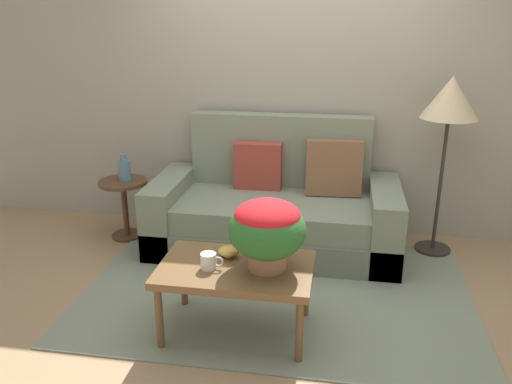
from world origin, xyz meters
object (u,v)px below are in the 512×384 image
at_px(couch, 276,210).
at_px(floor_lamp, 450,105).
at_px(potted_plant, 268,228).
at_px(coffee_table, 236,273).
at_px(side_table, 124,198).
at_px(coffee_mug, 209,261).
at_px(table_vase, 124,170).
at_px(snack_bowl, 228,251).

xyz_separation_m(couch, floor_lamp, (1.32, 0.10, 0.91)).
distance_m(couch, potted_plant, 1.37).
xyz_separation_m(floor_lamp, potted_plant, (-1.21, -1.41, -0.52)).
height_order(coffee_table, potted_plant, potted_plant).
bearing_deg(floor_lamp, side_table, -176.77).
height_order(coffee_table, coffee_mug, coffee_mug).
bearing_deg(table_vase, snack_bowl, -44.75).
bearing_deg(table_vase, couch, 1.49).
relative_size(snack_bowl, table_vase, 0.56).
distance_m(coffee_mug, table_vase, 1.73).
bearing_deg(coffee_table, coffee_mug, -158.84).
height_order(floor_lamp, snack_bowl, floor_lamp).
bearing_deg(table_vase, side_table, -145.89).
relative_size(potted_plant, snack_bowl, 3.48).
distance_m(couch, table_vase, 1.36).
relative_size(couch, table_vase, 8.65).
xyz_separation_m(couch, coffee_mug, (-0.23, -1.37, 0.19)).
bearing_deg(potted_plant, coffee_table, -177.02).
distance_m(potted_plant, coffee_mug, 0.41).
relative_size(coffee_mug, snack_bowl, 1.06).
height_order(floor_lamp, coffee_mug, floor_lamp).
distance_m(potted_plant, snack_bowl, 0.36).
xyz_separation_m(coffee_table, snack_bowl, (-0.07, 0.12, 0.09)).
bearing_deg(table_vase, potted_plant, -41.47).
xyz_separation_m(potted_plant, table_vase, (-1.44, 1.27, -0.09)).
distance_m(side_table, snack_bowl, 1.66).
bearing_deg(coffee_mug, potted_plant, 11.26).
height_order(side_table, floor_lamp, floor_lamp).
relative_size(side_table, table_vase, 2.24).
height_order(snack_bowl, table_vase, table_vase).
bearing_deg(coffee_mug, couch, 80.34).
bearing_deg(floor_lamp, couch, -175.55).
distance_m(side_table, table_vase, 0.26).
bearing_deg(snack_bowl, potted_plant, -22.17).
height_order(side_table, snack_bowl, same).
bearing_deg(couch, floor_lamp, 4.45).
bearing_deg(coffee_mug, snack_bowl, 65.37).
distance_m(coffee_table, floor_lamp, 2.16).
height_order(couch, coffee_mug, couch).
relative_size(side_table, coffee_mug, 3.76).
xyz_separation_m(potted_plant, snack_bowl, (-0.26, 0.11, -0.22)).
xyz_separation_m(side_table, snack_bowl, (1.19, -1.15, 0.13)).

